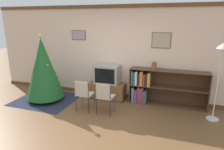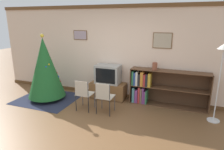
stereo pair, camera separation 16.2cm
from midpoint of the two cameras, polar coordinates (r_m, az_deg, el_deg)
The scene contains 11 objects.
ground_plane at distance 4.45m, azimuth -8.06°, elevation -15.64°, with size 24.00×24.00×0.00m, color brown.
wall_back at distance 5.90m, azimuth 0.88°, elevation 6.39°, with size 8.23×0.11×2.70m.
area_rug at distance 6.30m, azimuth -18.95°, elevation -6.64°, with size 1.71×1.49×0.01m.
christmas_tree at distance 6.02m, azimuth -19.74°, elevation 1.80°, with size 1.06×1.06×1.91m.
tv_console at distance 5.98m, azimuth -2.14°, elevation -4.48°, with size 1.06×0.45×0.48m.
television at distance 5.82m, azimuth -2.20°, elevation 0.24°, with size 0.72×0.44×0.54m.
folding_chair_left at distance 5.16m, azimuth -9.07°, elevation -5.28°, with size 0.40×0.40×0.82m.
folding_chair_right at distance 4.94m, azimuth -3.10°, elevation -6.09°, with size 0.40×0.40×0.82m.
bookshelf at distance 5.65m, azimuth 10.97°, elevation -3.36°, with size 2.06×0.36×1.00m.
vase at distance 5.44m, azimuth 11.09°, elevation 2.63°, with size 0.13×0.13×0.21m.
standing_lamp at distance 4.96m, azimuth 27.83°, elevation 3.25°, with size 0.28×0.28×1.81m.
Camera 1 is at (1.69, -3.40, 2.30)m, focal length 32.00 mm.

